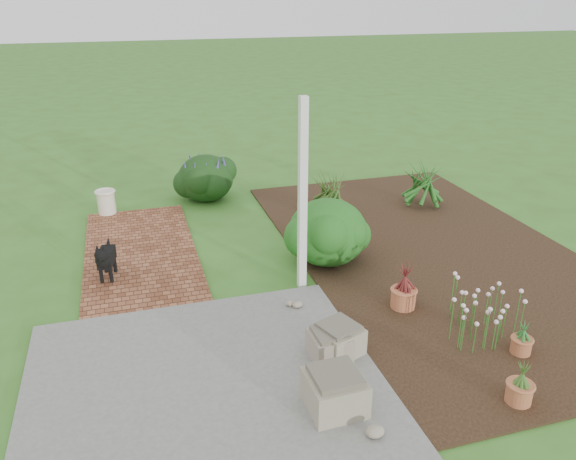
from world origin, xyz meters
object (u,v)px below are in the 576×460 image
object	(u,v)px
evergreen_shrub	(328,230)
cream_ceramic_urn	(106,202)
stone_trough_near	(335,392)
black_dog	(106,257)

from	to	relation	value
evergreen_shrub	cream_ceramic_urn	bearing A→B (deg)	137.04
stone_trough_near	black_dog	distance (m)	3.82
black_dog	evergreen_shrub	world-z (taller)	evergreen_shrub
stone_trough_near	cream_ceramic_urn	size ratio (longest dim) A/B	1.26
stone_trough_near	evergreen_shrub	distance (m)	3.11
black_dog	cream_ceramic_urn	size ratio (longest dim) A/B	1.53
stone_trough_near	black_dog	xyz separation A→B (m)	(-2.02, 3.23, 0.15)
evergreen_shrub	black_dog	bearing A→B (deg)	174.22
black_dog	cream_ceramic_urn	bearing A→B (deg)	100.41
cream_ceramic_urn	black_dog	bearing A→B (deg)	-89.84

